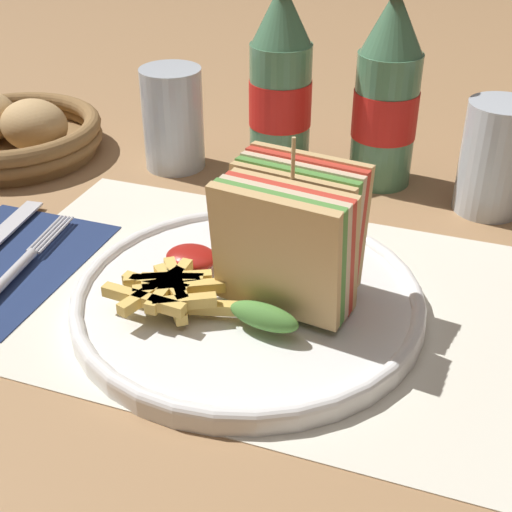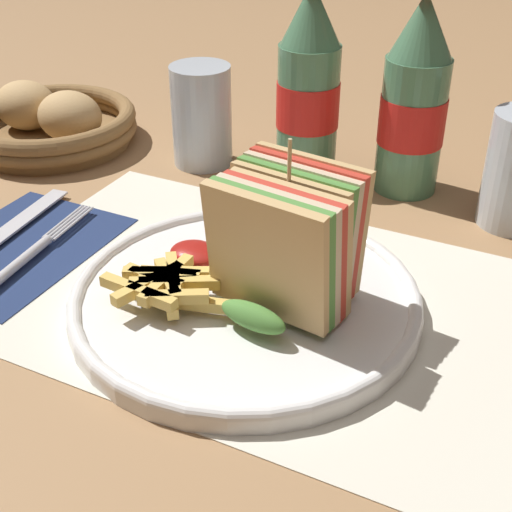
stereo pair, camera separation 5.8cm
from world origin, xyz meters
The scene contains 12 objects.
ground_plane centered at (0.00, 0.00, 0.00)m, with size 4.00×4.00×0.00m, color #9E754C.
placemat centered at (-0.01, 0.05, 0.00)m, with size 0.48×0.32×0.00m.
plate_main centered at (-0.01, 0.03, 0.01)m, with size 0.29×0.29×0.02m.
club_sandwich centered at (0.03, 0.03, 0.07)m, with size 0.11×0.12×0.14m.
fries_pile centered at (-0.06, -0.01, 0.03)m, with size 0.11×0.10×0.02m.
ketchup_blob centered at (-0.06, 0.05, 0.03)m, with size 0.04×0.04×0.02m.
napkin centered at (-0.24, 0.01, 0.00)m, with size 0.14×0.19×0.00m.
fork centered at (-0.21, 0.00, 0.01)m, with size 0.03×0.17×0.01m.
coke_bottle_near centered at (-0.07, 0.30, 0.10)m, with size 0.07×0.07×0.23m.
coke_bottle_far centered at (0.05, 0.30, 0.10)m, with size 0.07×0.07×0.23m.
glass_far centered at (-0.18, 0.26, 0.05)m, with size 0.07×0.07×0.11m.
bread_basket centered at (-0.38, 0.23, 0.03)m, with size 0.21×0.21×0.07m.
Camera 2 is at (0.22, -0.40, 0.35)m, focal length 50.00 mm.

